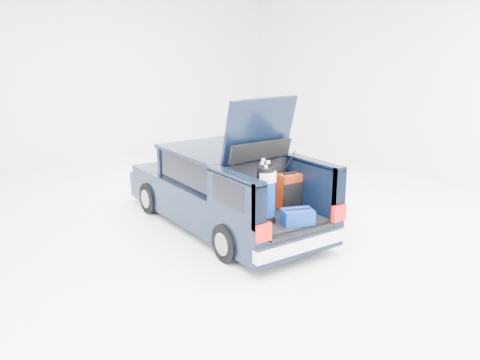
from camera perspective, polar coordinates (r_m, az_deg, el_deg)
ground at (r=9.47m, az=-1.72°, el=-5.15°), size 14.00×14.00×0.00m
car at (r=9.34m, az=-2.11°, el=-1.09°), size 1.87×4.65×2.47m
red_suitcase at (r=8.52m, az=5.59°, el=-1.26°), size 0.39×0.26×0.62m
black_golf_bag at (r=7.85m, az=2.80°, el=-1.51°), size 0.33×0.36×0.98m
blue_golf_bag at (r=7.81m, az=3.07°, el=-1.88°), size 0.36×0.36×0.90m
blue_duffel at (r=7.86m, az=6.48°, el=-4.10°), size 0.55×0.45×0.25m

